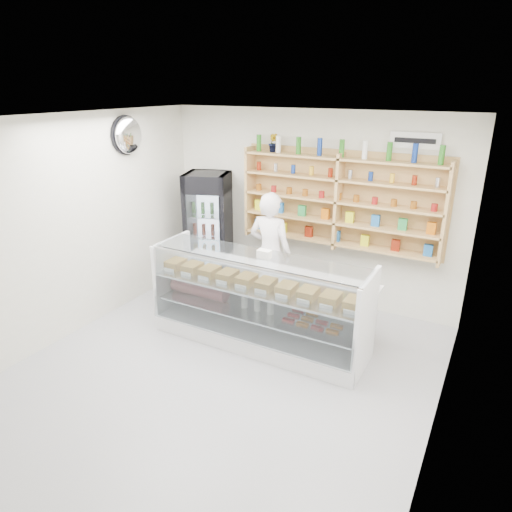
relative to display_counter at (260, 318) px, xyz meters
The scene contains 8 objects.
room 1.40m from the display_counter, 92.65° to the right, with size 5.00×5.00×5.00m.
display_counter is the anchor object (origin of this frame).
shop_worker 1.08m from the display_counter, 109.29° to the left, with size 0.64×0.42×1.75m, color white.
drinks_cooler 2.09m from the display_counter, 142.33° to the left, with size 0.84×0.82×1.84m.
wall_shelving 1.96m from the display_counter, 72.27° to the left, with size 2.84×0.28×1.33m.
potted_plant 2.52m from the display_counter, 111.24° to the left, with size 0.15×0.12×0.27m, color #1E6626.
security_mirror 3.07m from the display_counter, behind, with size 0.15×0.50×0.50m, color silver.
wall_sign 2.96m from the display_counter, 49.00° to the left, with size 0.62×0.03×0.20m, color white.
Camera 1 is at (2.47, -3.60, 3.11)m, focal length 32.00 mm.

